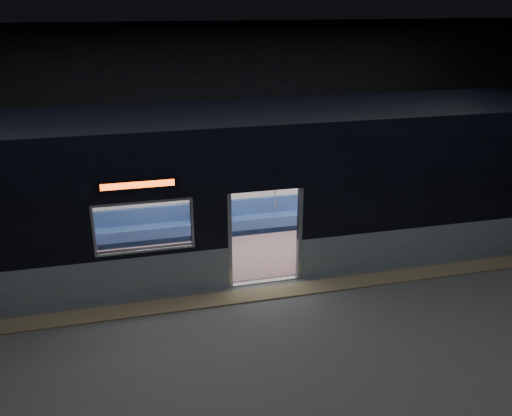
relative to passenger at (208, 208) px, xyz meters
name	(u,v)px	position (x,y,z in m)	size (l,w,h in m)	color
station_floor	(279,308)	(0.78, -3.55, -0.79)	(24.00, 14.00, 0.01)	#47494C
station_envelope	(282,120)	(0.78, -3.55, 2.88)	(24.00, 14.00, 5.00)	black
tactile_strip	(271,293)	(0.78, -3.00, -0.77)	(22.80, 0.50, 0.03)	#8C7F59
metro_car	(248,177)	(0.78, -1.00, 1.06)	(18.00, 3.04, 3.35)	#91A1AD
passenger	(208,208)	(0.00, 0.00, 0.00)	(0.39, 0.67, 1.35)	black
handbag	(210,216)	(0.01, -0.22, -0.11)	(0.29, 0.25, 0.14)	black
transit_map	(370,165)	(4.39, 0.31, 0.70)	(1.06, 0.03, 0.69)	white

